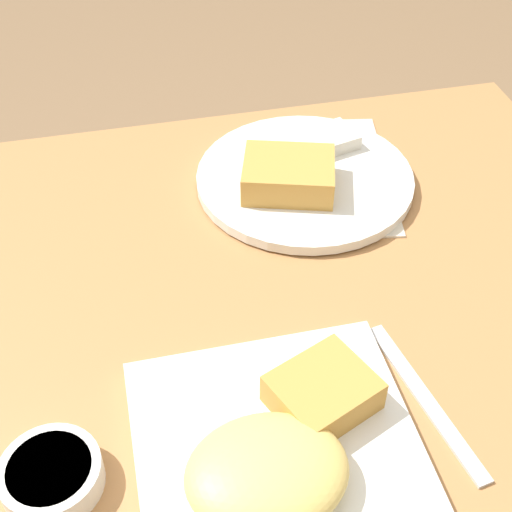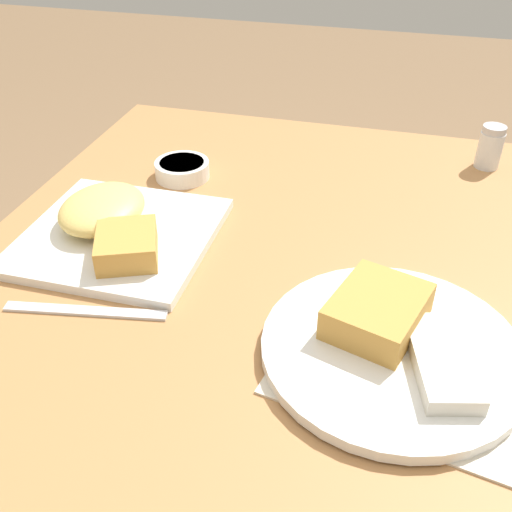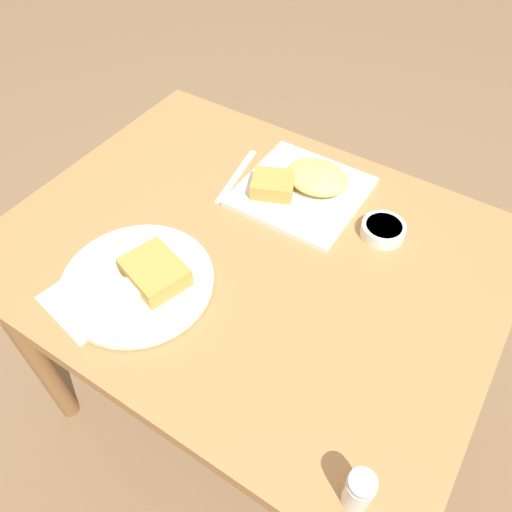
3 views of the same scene
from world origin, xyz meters
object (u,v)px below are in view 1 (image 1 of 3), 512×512
Objects in this scene: butter_knife at (425,399)px; plate_oval_far at (301,175)px; sauce_ramekin at (51,475)px; plate_square_near at (281,452)px.

plate_oval_far is at bearing -5.59° from butter_knife.
plate_oval_far is at bearing 48.33° from sauce_ramekin.
plate_oval_far reaches higher than butter_knife.
plate_oval_far is 1.44× the size of butter_knife.
sauce_ramekin is 0.36m from butter_knife.
plate_square_near reaches higher than plate_oval_far.
plate_square_near is 2.86× the size of sauce_ramekin.
butter_knife is (0.03, -0.37, -0.02)m from plate_oval_far.
plate_square_near is at bearing -108.08° from plate_oval_far.
butter_knife is at bearing 1.67° from sauce_ramekin.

